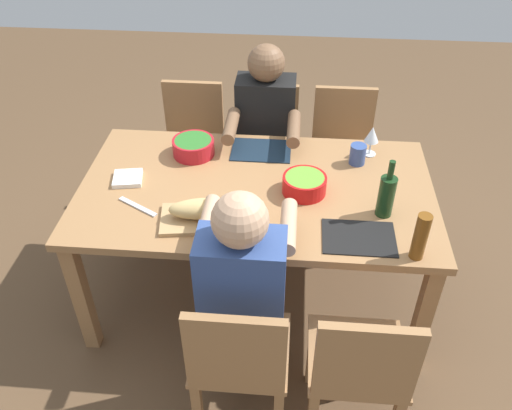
{
  "coord_description": "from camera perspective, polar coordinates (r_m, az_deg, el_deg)",
  "views": [
    {
      "loc": [
        0.18,
        -2.1,
        2.3
      ],
      "look_at": [
        0.0,
        0.0,
        0.63
      ],
      "focal_mm": 37.34,
      "sensor_mm": 36.0,
      "label": 1
    }
  ],
  "objects": [
    {
      "name": "ground_plane",
      "position": [
        3.12,
        0.0,
        -9.1
      ],
      "size": [
        8.0,
        8.0,
        0.0
      ],
      "primitive_type": "plane",
      "color": "brown"
    },
    {
      "name": "chair_far_right",
      "position": [
        3.45,
        9.17,
        6.08
      ],
      "size": [
        0.4,
        0.4,
        0.85
      ],
      "color": "#9E7044",
      "rests_on": "ground_plane"
    },
    {
      "name": "wine_bottle",
      "position": [
        2.46,
        13.8,
        1.04
      ],
      "size": [
        0.08,
        0.08,
        0.29
      ],
      "color": "#193819",
      "rests_on": "dining_table"
    },
    {
      "name": "beer_bottle",
      "position": [
        2.27,
        17.21,
        -3.27
      ],
      "size": [
        0.06,
        0.06,
        0.22
      ],
      "primitive_type": "cylinder",
      "color": "brown",
      "rests_on": "dining_table"
    },
    {
      "name": "dining_table",
      "position": [
        2.67,
        0.0,
        0.5
      ],
      "size": [
        1.75,
        0.99,
        0.74
      ],
      "color": "#9E7044",
      "rests_on": "ground_plane"
    },
    {
      "name": "napkin_stack",
      "position": [
        2.74,
        -13.58,
        2.79
      ],
      "size": [
        0.16,
        0.16,
        0.02
      ],
      "primitive_type": "cube",
      "rotation": [
        0.0,
        0.0,
        0.18
      ],
      "color": "white",
      "rests_on": "dining_table"
    },
    {
      "name": "wine_glass",
      "position": [
        2.87,
        12.32,
        7.28
      ],
      "size": [
        0.08,
        0.08,
        0.17
      ],
      "color": "silver",
      "rests_on": "dining_table"
    },
    {
      "name": "placemat_far_center",
      "position": [
        2.9,
        0.56,
        5.88
      ],
      "size": [
        0.32,
        0.23,
        0.01
      ],
      "primitive_type": "cube",
      "color": "#142333",
      "rests_on": "dining_table"
    },
    {
      "name": "bread_loaf",
      "position": [
        2.4,
        -5.57,
        -0.4
      ],
      "size": [
        0.33,
        0.15,
        0.09
      ],
      "primitive_type": "ellipsoid",
      "rotation": [
        0.0,
        0.0,
        0.14
      ],
      "color": "tan",
      "rests_on": "cutting_board"
    },
    {
      "name": "cup_far_right",
      "position": [
        2.82,
        10.84,
        5.35
      ],
      "size": [
        0.08,
        0.08,
        0.11
      ],
      "primitive_type": "cylinder",
      "color": "#334C8C",
      "rests_on": "dining_table"
    },
    {
      "name": "cutting_board",
      "position": [
        2.43,
        -5.49,
        -1.41
      ],
      "size": [
        0.43,
        0.27,
        0.02
      ],
      "primitive_type": "cube",
      "rotation": [
        0.0,
        0.0,
        0.14
      ],
      "color": "tan",
      "rests_on": "dining_table"
    },
    {
      "name": "placemat_near_right",
      "position": [
        2.37,
        10.96,
        -3.45
      ],
      "size": [
        0.32,
        0.23,
        0.01
      ],
      "primitive_type": "cube",
      "color": "black",
      "rests_on": "dining_table"
    },
    {
      "name": "serving_bowl_greens",
      "position": [
        2.86,
        -6.72,
        6.28
      ],
      "size": [
        0.22,
        0.22,
        0.09
      ],
      "color": "#B21923",
      "rests_on": "dining_table"
    },
    {
      "name": "diner_near_center",
      "position": [
        2.18,
        -1.41,
        -8.92
      ],
      "size": [
        0.41,
        0.53,
        1.2
      ],
      "color": "#2D2D38",
      "rests_on": "ground_plane"
    },
    {
      "name": "chair_near_center",
      "position": [
        2.23,
        -1.83,
        -16.14
      ],
      "size": [
        0.4,
        0.4,
        0.85
      ],
      "color": "#9E7044",
      "rests_on": "ground_plane"
    },
    {
      "name": "diner_far_center",
      "position": [
        3.17,
        0.97,
        8.07
      ],
      "size": [
        0.41,
        0.53,
        1.2
      ],
      "color": "#2D2D38",
      "rests_on": "ground_plane"
    },
    {
      "name": "chair_far_center",
      "position": [
        3.44,
        1.15,
        6.51
      ],
      "size": [
        0.4,
        0.4,
        0.85
      ],
      "color": "#9E7044",
      "rests_on": "ground_plane"
    },
    {
      "name": "serving_bowl_salad",
      "position": [
        2.57,
        5.21,
        2.31
      ],
      "size": [
        0.21,
        0.21,
        0.09
      ],
      "color": "red",
      "rests_on": "dining_table"
    },
    {
      "name": "carving_knife",
      "position": [
        2.56,
        -12.56,
        -0.17
      ],
      "size": [
        0.21,
        0.14,
        0.01
      ],
      "primitive_type": "cube",
      "rotation": [
        0.0,
        0.0,
        2.61
      ],
      "color": "silver",
      "rests_on": "dining_table"
    },
    {
      "name": "chair_near_right",
      "position": [
        2.24,
        10.99,
        -16.7
      ],
      "size": [
        0.4,
        0.4,
        0.85
      ],
      "color": "#9E7044",
      "rests_on": "ground_plane"
    },
    {
      "name": "chair_far_left",
      "position": [
        3.5,
        -6.77,
        6.82
      ],
      "size": [
        0.4,
        0.4,
        0.85
      ],
      "color": "#9E7044",
      "rests_on": "ground_plane"
    }
  ]
}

